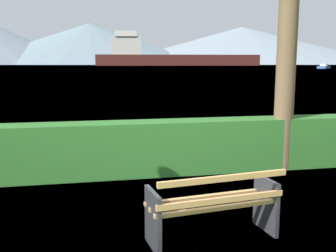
% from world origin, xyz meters
% --- Properties ---
extents(ground_plane, '(1400.00, 1400.00, 0.00)m').
position_xyz_m(ground_plane, '(0.00, 0.00, 0.00)').
color(ground_plane, '#567A38').
extents(water_surface, '(620.00, 620.00, 0.00)m').
position_xyz_m(water_surface, '(0.00, 309.03, 0.00)').
color(water_surface, slate).
rests_on(water_surface, ground_plane).
extents(park_bench, '(1.62, 0.77, 0.87)m').
position_xyz_m(park_bench, '(0.01, -0.06, 0.42)').
color(park_bench, tan).
rests_on(park_bench, ground_plane).
extents(hedge_row, '(12.30, 0.62, 1.01)m').
position_xyz_m(hedge_row, '(0.00, 2.86, 0.50)').
color(hedge_row, '#2D6B28').
rests_on(hedge_row, ground_plane).
extents(cargo_ship_large, '(118.88, 27.62, 24.09)m').
position_xyz_m(cargo_ship_large, '(53.05, 276.37, 6.74)').
color(cargo_ship_large, '#471E19').
rests_on(cargo_ship_large, water_surface).
extents(fishing_boat_near, '(7.75, 7.67, 1.65)m').
position_xyz_m(fishing_boat_near, '(80.79, 122.03, 0.60)').
color(fishing_boat_near, '#335693').
rests_on(fishing_boat_near, water_surface).
extents(distant_hills, '(783.94, 403.28, 82.40)m').
position_xyz_m(distant_hills, '(7.73, 547.89, 33.03)').
color(distant_hills, gray).
rests_on(distant_hills, ground_plane).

